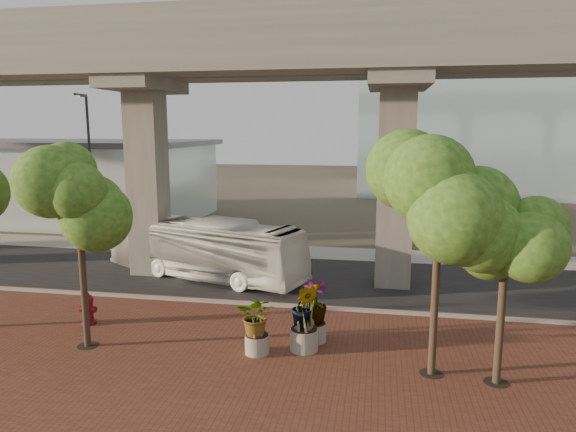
# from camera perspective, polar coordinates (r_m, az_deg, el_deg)

# --- Properties ---
(ground) EXTENTS (160.00, 160.00, 0.00)m
(ground) POSITION_cam_1_polar(r_m,az_deg,el_deg) (23.48, -3.41, -8.30)
(ground) COLOR #383429
(ground) RESTS_ON ground
(brick_plaza) EXTENTS (70.00, 13.00, 0.06)m
(brick_plaza) POSITION_cam_1_polar(r_m,az_deg,el_deg) (16.36, -10.24, -16.65)
(brick_plaza) COLOR brown
(brick_plaza) RESTS_ON ground
(asphalt_road) EXTENTS (90.00, 8.00, 0.04)m
(asphalt_road) POSITION_cam_1_polar(r_m,az_deg,el_deg) (25.33, -2.35, -6.89)
(asphalt_road) COLOR black
(asphalt_road) RESTS_ON ground
(curb_strip) EXTENTS (70.00, 0.25, 0.16)m
(curb_strip) POSITION_cam_1_polar(r_m,az_deg,el_deg) (21.62, -4.67, -9.70)
(curb_strip) COLOR gray
(curb_strip) RESTS_ON ground
(far_sidewalk) EXTENTS (90.00, 3.00, 0.06)m
(far_sidewalk) POSITION_cam_1_polar(r_m,az_deg,el_deg) (30.54, -0.13, -3.97)
(far_sidewalk) COLOR gray
(far_sidewalk) RESTS_ON ground
(transit_viaduct) EXTENTS (72.00, 5.60, 12.40)m
(transit_viaduct) POSITION_cam_1_polar(r_m,az_deg,el_deg) (24.28, -2.47, 9.78)
(transit_viaduct) COLOR gray
(transit_viaduct) RESTS_ON ground
(station_pavilion) EXTENTS (23.00, 13.00, 6.30)m
(station_pavilion) POSITION_cam_1_polar(r_m,az_deg,el_deg) (45.56, -23.69, 3.82)
(station_pavilion) COLOR silver
(station_pavilion) RESTS_ON ground
(transit_bus) EXTENTS (10.68, 5.73, 2.91)m
(transit_bus) POSITION_cam_1_polar(r_m,az_deg,el_deg) (25.36, -9.21, -3.63)
(transit_bus) COLOR white
(transit_bus) RESTS_ON ground
(fire_hydrant) EXTENTS (0.60, 0.54, 1.20)m
(fire_hydrant) POSITION_cam_1_polar(r_m,az_deg,el_deg) (20.73, -21.32, -9.59)
(fire_hydrant) COLOR maroon
(fire_hydrant) RESTS_ON ground
(planter_front) EXTENTS (1.76, 1.76, 1.94)m
(planter_front) POSITION_cam_1_polar(r_m,az_deg,el_deg) (16.80, -3.48, -11.30)
(planter_front) COLOR #9E9A8F
(planter_front) RESTS_ON ground
(planter_right) EXTENTS (2.01, 2.01, 2.14)m
(planter_right) POSITION_cam_1_polar(r_m,az_deg,el_deg) (17.66, 2.97, -9.80)
(planter_right) COLOR gray
(planter_right) RESTS_ON ground
(planter_left) EXTENTS (2.05, 2.05, 2.26)m
(planter_left) POSITION_cam_1_polar(r_m,az_deg,el_deg) (16.94, 1.81, -10.40)
(planter_left) COLOR gray
(planter_left) RESTS_ON ground
(street_tree_near_west) EXTENTS (3.72, 3.72, 6.65)m
(street_tree_near_west) POSITION_cam_1_polar(r_m,az_deg,el_deg) (17.69, -22.32, 1.63)
(street_tree_near_west) COLOR #433326
(street_tree_near_west) RESTS_ON ground
(street_tree_near_east) EXTENTS (4.10, 4.10, 7.20)m
(street_tree_near_east) POSITION_cam_1_polar(r_m,az_deg,el_deg) (14.97, 16.54, 2.06)
(street_tree_near_east) COLOR #433326
(street_tree_near_east) RESTS_ON ground
(street_tree_far_east) EXTENTS (3.30, 3.30, 5.62)m
(street_tree_far_east) POSITION_cam_1_polar(r_m,az_deg,el_deg) (15.25, 23.08, -2.80)
(street_tree_far_east) COLOR #433326
(street_tree_far_east) RESTS_ON ground
(streetlamp_west) EXTENTS (0.46, 1.34, 9.21)m
(streetlamp_west) POSITION_cam_1_polar(r_m,az_deg,el_deg) (33.51, -21.24, 5.84)
(streetlamp_west) COLOR #2B2C30
(streetlamp_west) RESTS_ON ground
(streetlamp_east) EXTENTS (0.39, 1.13, 7.83)m
(streetlamp_east) POSITION_cam_1_polar(r_m,az_deg,el_deg) (27.43, 12.82, 3.86)
(streetlamp_east) COLOR #2B2C30
(streetlamp_east) RESTS_ON ground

